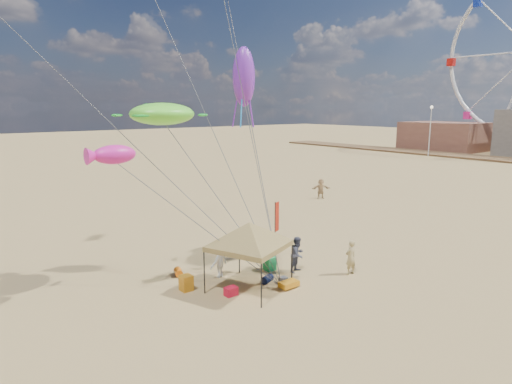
% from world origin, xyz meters
% --- Properties ---
extents(ground, '(280.00, 280.00, 0.00)m').
position_xyz_m(ground, '(0.00, 0.00, 0.00)').
color(ground, tan).
rests_on(ground, ground).
extents(canopy_tent, '(5.38, 5.38, 3.56)m').
position_xyz_m(canopy_tent, '(-1.64, 1.43, 2.96)').
color(canopy_tent, black).
rests_on(canopy_tent, ground).
extents(feather_flag, '(0.45, 0.22, 3.16)m').
position_xyz_m(feather_flag, '(1.95, 3.70, 2.10)').
color(feather_flag, black).
rests_on(feather_flag, ground).
extents(cooler_red, '(0.54, 0.38, 0.38)m').
position_xyz_m(cooler_red, '(-2.72, 1.33, 0.19)').
color(cooler_red, red).
rests_on(cooler_red, ground).
extents(cooler_blue, '(0.54, 0.38, 0.38)m').
position_xyz_m(cooler_blue, '(1.27, 4.15, 0.19)').
color(cooler_blue, '#1635B6').
rests_on(cooler_blue, ground).
extents(bag_navy, '(0.69, 0.54, 0.36)m').
position_xyz_m(bag_navy, '(-0.58, 1.43, 0.18)').
color(bag_navy, black).
rests_on(bag_navy, ground).
extents(bag_orange, '(0.54, 0.69, 0.36)m').
position_xyz_m(bag_orange, '(-3.39, 4.79, 0.18)').
color(bag_orange, orange).
rests_on(bag_orange, ground).
extents(chair_green, '(0.50, 0.50, 0.70)m').
position_xyz_m(chair_green, '(0.55, 2.60, 0.35)').
color(chair_green, '#1B954B').
rests_on(chair_green, ground).
extents(chair_yellow, '(0.50, 0.50, 0.70)m').
position_xyz_m(chair_yellow, '(-3.96, 3.02, 0.35)').
color(chair_yellow, orange).
rests_on(chair_yellow, ground).
extents(crate_grey, '(0.34, 0.30, 0.28)m').
position_xyz_m(crate_grey, '(-0.00, 0.96, 0.14)').
color(crate_grey, slate).
rests_on(crate_grey, ground).
extents(beach_cart, '(0.90, 0.50, 0.24)m').
position_xyz_m(beach_cart, '(-0.22, 0.34, 0.20)').
color(beach_cart, orange).
rests_on(beach_cart, ground).
extents(person_near_a, '(0.66, 0.46, 1.73)m').
position_xyz_m(person_near_a, '(3.29, -0.26, 0.86)').
color(person_near_a, tan).
rests_on(person_near_a, ground).
extents(person_near_b, '(1.03, 0.90, 1.79)m').
position_xyz_m(person_near_b, '(1.51, 1.59, 0.89)').
color(person_near_b, '#3E4255').
rests_on(person_near_b, ground).
extents(person_near_c, '(1.16, 0.81, 1.63)m').
position_xyz_m(person_near_c, '(-1.93, 3.41, 0.82)').
color(person_near_c, silver).
rests_on(person_near_c, ground).
extents(person_far_c, '(1.69, 1.33, 1.79)m').
position_xyz_m(person_far_c, '(15.49, 13.16, 0.90)').
color(person_far_c, tan).
rests_on(person_far_c, ground).
extents(building_north, '(10.00, 14.00, 5.20)m').
position_xyz_m(building_north, '(67.00, 30.00, 2.60)').
color(building_north, '#8C5947').
rests_on(building_north, ground).
extents(lamp_north, '(0.50, 0.50, 8.25)m').
position_xyz_m(lamp_north, '(55.00, 26.00, 5.52)').
color(lamp_north, silver).
rests_on(lamp_north, ground).
extents(turtle_kite, '(3.33, 2.87, 0.98)m').
position_xyz_m(turtle_kite, '(-4.03, 4.54, 7.74)').
color(turtle_kite, '#6BFE37').
rests_on(turtle_kite, ground).
extents(fish_kite, '(1.89, 1.19, 0.78)m').
position_xyz_m(fish_kite, '(-6.52, 3.88, 6.18)').
color(fish_kite, '#EB21A1').
rests_on(fish_kite, ground).
extents(squid_kite, '(1.43, 1.43, 2.82)m').
position_xyz_m(squid_kite, '(0.07, 4.03, 9.46)').
color(squid_kite, purple).
rests_on(squid_kite, ground).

